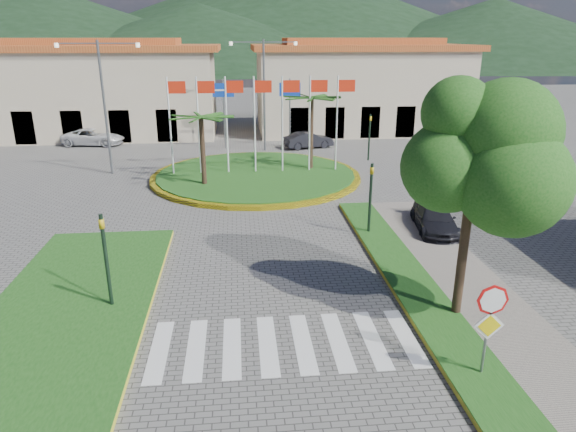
{
  "coord_description": "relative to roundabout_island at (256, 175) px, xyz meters",
  "views": [
    {
      "loc": [
        -1.06,
        -8.41,
        8.22
      ],
      "look_at": [
        0.57,
        8.0,
        2.41
      ],
      "focal_mm": 32.0,
      "sensor_mm": 36.0,
      "label": 1
    }
  ],
  "objects": [
    {
      "name": "crosswalk",
      "position": [
        -0.0,
        -18.0,
        -0.17
      ],
      "size": [
        8.0,
        3.0,
        0.01
      ],
      "primitive_type": "cube",
      "color": "silver",
      "rests_on": "ground"
    },
    {
      "name": "deciduous_tree",
      "position": [
        5.5,
        -17.0,
        5.0
      ],
      "size": [
        3.6,
        3.6,
        6.8
      ],
      "color": "black",
      "rests_on": "ground"
    },
    {
      "name": "traffic_light_far",
      "position": [
        8.0,
        4.0,
        1.77
      ],
      "size": [
        0.18,
        0.15,
        3.2
      ],
      "color": "black",
      "rests_on": "ground"
    },
    {
      "name": "hill_far_west",
      "position": [
        -55.0,
        118.0,
        10.82
      ],
      "size": [
        140.0,
        140.0,
        22.0
      ],
      "primitive_type": "cone",
      "color": "black",
      "rests_on": "ground"
    },
    {
      "name": "verge_right",
      "position": [
        4.8,
        -20.0,
        -0.09
      ],
      "size": [
        1.6,
        28.0,
        0.18
      ],
      "primitive_type": "cube",
      "color": "#1B4D16",
      "rests_on": "ground"
    },
    {
      "name": "traffic_light_right",
      "position": [
        4.5,
        -10.0,
        1.77
      ],
      "size": [
        0.15,
        0.18,
        3.2
      ],
      "color": "black",
      "rests_on": "ground"
    },
    {
      "name": "street_lamp_centre",
      "position": [
        1.0,
        8.0,
        4.32
      ],
      "size": [
        4.8,
        0.16,
        8.0
      ],
      "color": "slate",
      "rests_on": "ground"
    },
    {
      "name": "building_right",
      "position": [
        10.0,
        16.0,
        3.73
      ],
      "size": [
        19.08,
        9.54,
        8.05
      ],
      "color": "#C7B696",
      "rests_on": "ground"
    },
    {
      "name": "sidewalk_right",
      "position": [
        6.0,
        -20.0,
        -0.1
      ],
      "size": [
        4.0,
        28.0,
        0.15
      ],
      "primitive_type": "cube",
      "color": "gray",
      "rests_on": "ground"
    },
    {
      "name": "hill_far_east",
      "position": [
        70.0,
        113.0,
        8.82
      ],
      "size": [
        120.0,
        120.0,
        18.0
      ],
      "primitive_type": "cone",
      "color": "black",
      "rests_on": "ground"
    },
    {
      "name": "car_dark_b",
      "position": [
        4.39,
        8.5,
        0.44
      ],
      "size": [
        3.97,
        2.26,
        1.24
      ],
      "primitive_type": "imported",
      "rotation": [
        0.0,
        0.0,
        1.84
      ],
      "color": "black",
      "rests_on": "ground"
    },
    {
      "name": "traffic_light_left",
      "position": [
        -5.2,
        -15.5,
        1.77
      ],
      "size": [
        0.15,
        0.18,
        3.2
      ],
      "color": "black",
      "rests_on": "ground"
    },
    {
      "name": "stop_sign",
      "position": [
        4.9,
        -20.04,
        1.61
      ],
      "size": [
        0.8,
        0.11,
        2.65
      ],
      "color": "slate",
      "rests_on": "ground"
    },
    {
      "name": "car_dark_a",
      "position": [
        -5.34,
        14.87,
        0.44
      ],
      "size": [
        3.88,
        2.54,
        1.23
      ],
      "primitive_type": "imported",
      "rotation": [
        0.0,
        0.0,
        1.24
      ],
      "color": "black",
      "rests_on": "ground"
    },
    {
      "name": "building_left",
      "position": [
        -14.0,
        16.0,
        3.73
      ],
      "size": [
        23.32,
        9.54,
        8.05
      ],
      "color": "#C7B696",
      "rests_on": "ground"
    },
    {
      "name": "hill_far_mid",
      "position": [
        15.0,
        138.0,
        14.82
      ],
      "size": [
        180.0,
        180.0,
        30.0
      ],
      "primitive_type": "cone",
      "color": "black",
      "rests_on": "ground"
    },
    {
      "name": "car_side_right",
      "position": [
        7.5,
        -9.83,
        0.4
      ],
      "size": [
        2.21,
        4.2,
        1.16
      ],
      "primitive_type": "imported",
      "rotation": [
        0.0,
        0.0,
        -0.15
      ],
      "color": "black",
      "rests_on": "ground"
    },
    {
      "name": "median_left",
      "position": [
        -6.5,
        -16.0,
        -0.09
      ],
      "size": [
        5.0,
        14.0,
        0.18
      ],
      "primitive_type": "cube",
      "color": "#1B4D16",
      "rests_on": "ground"
    },
    {
      "name": "roundabout_island",
      "position": [
        0.0,
        0.0,
        0.0
      ],
      "size": [
        12.7,
        12.7,
        6.0
      ],
      "color": "yellow",
      "rests_on": "ground"
    },
    {
      "name": "street_lamp_west",
      "position": [
        -9.0,
        2.0,
        4.32
      ],
      "size": [
        4.8,
        0.16,
        8.0
      ],
      "color": "slate",
      "rests_on": "ground"
    },
    {
      "name": "direction_sign_west",
      "position": [
        -2.0,
        8.97,
        3.35
      ],
      "size": [
        1.6,
        0.14,
        5.2
      ],
      "color": "slate",
      "rests_on": "ground"
    },
    {
      "name": "white_van",
      "position": [
        -12.43,
        11.29,
        0.48
      ],
      "size": [
        4.98,
        2.81,
        1.31
      ],
      "primitive_type": "imported",
      "rotation": [
        0.0,
        0.0,
        1.43
      ],
      "color": "silver",
      "rests_on": "ground"
    },
    {
      "name": "direction_sign_east",
      "position": [
        3.0,
        8.97,
        3.35
      ],
      "size": [
        1.6,
        0.14,
        5.2
      ],
      "color": "slate",
      "rests_on": "ground"
    },
    {
      "name": "hill_near_back",
      "position": [
        -10.0,
        108.0,
        7.82
      ],
      "size": [
        110.0,
        110.0,
        16.0
      ],
      "primitive_type": "cone",
      "color": "black",
      "rests_on": "ground"
    }
  ]
}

